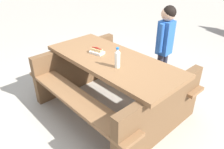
{
  "coord_description": "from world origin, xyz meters",
  "views": [
    {
      "loc": [
        -1.68,
        1.72,
        1.89
      ],
      "look_at": [
        0.0,
        0.0,
        0.52
      ],
      "focal_mm": 34.87,
      "sensor_mm": 36.0,
      "label": 1
    }
  ],
  "objects": [
    {
      "name": "soda_bottle",
      "position": [
        -0.2,
        0.12,
        0.86
      ],
      "size": [
        0.06,
        0.06,
        0.24
      ],
      "color": "silver",
      "rests_on": "picnic_table"
    },
    {
      "name": "hotdog_tray",
      "position": [
        0.24,
        0.03,
        0.78
      ],
      "size": [
        0.2,
        0.14,
        0.08
      ],
      "color": "white",
      "rests_on": "picnic_table"
    },
    {
      "name": "ground_plane",
      "position": [
        0.0,
        0.0,
        0.0
      ],
      "size": [
        30.0,
        30.0,
        0.0
      ],
      "primitive_type": "plane",
      "color": "#ADA599",
      "rests_on": "ground"
    },
    {
      "name": "picnic_table",
      "position": [
        0.0,
        0.0,
        0.44
      ],
      "size": [
        1.87,
        1.49,
        0.75
      ],
      "color": "brown",
      "rests_on": "ground"
    },
    {
      "name": "child_in_coat",
      "position": [
        -0.16,
        -0.92,
        0.81
      ],
      "size": [
        0.2,
        0.31,
        1.27
      ],
      "color": "#262633",
      "rests_on": "ground"
    }
  ]
}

